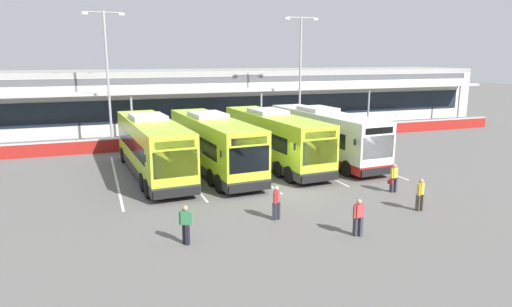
{
  "coord_description": "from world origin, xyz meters",
  "views": [
    {
      "loc": [
        -9.44,
        -22.26,
        7.36
      ],
      "look_at": [
        -0.27,
        3.0,
        1.6
      ],
      "focal_mm": 31.61,
      "sensor_mm": 36.0,
      "label": 1
    }
  ],
  "objects_px": {
    "coach_bus_left_centre": "(213,145)",
    "coach_bus_centre": "(274,139)",
    "coach_bus_right_centre": "(324,136)",
    "pedestrian_child": "(420,194)",
    "lamp_post_west": "(107,71)",
    "pedestrian_approaching_bus": "(186,223)",
    "coach_bus_leftmost": "(152,148)",
    "pedestrian_in_dark_coat": "(276,202)",
    "lamp_post_centre": "(300,69)",
    "pedestrian_near_bin": "(358,216)",
    "pedestrian_with_handbag": "(394,177)"
  },
  "relations": [
    {
      "from": "lamp_post_west",
      "to": "pedestrian_approaching_bus",
      "type": "bearing_deg",
      "value": -85.36
    },
    {
      "from": "coach_bus_right_centre",
      "to": "pedestrian_approaching_bus",
      "type": "distance_m",
      "value": 17.03
    },
    {
      "from": "pedestrian_child",
      "to": "pedestrian_near_bin",
      "type": "xyz_separation_m",
      "value": [
        -4.59,
        -1.72,
        0.0
      ]
    },
    {
      "from": "coach_bus_centre",
      "to": "pedestrian_in_dark_coat",
      "type": "height_order",
      "value": "coach_bus_centre"
    },
    {
      "from": "coach_bus_leftmost",
      "to": "pedestrian_child",
      "type": "distance_m",
      "value": 16.03
    },
    {
      "from": "coach_bus_right_centre",
      "to": "pedestrian_in_dark_coat",
      "type": "bearing_deg",
      "value": -127.87
    },
    {
      "from": "pedestrian_with_handbag",
      "to": "pedestrian_approaching_bus",
      "type": "relative_size",
      "value": 1.0
    },
    {
      "from": "coach_bus_centre",
      "to": "pedestrian_approaching_bus",
      "type": "distance_m",
      "value": 14.3
    },
    {
      "from": "coach_bus_right_centre",
      "to": "pedestrian_approaching_bus",
      "type": "xyz_separation_m",
      "value": [
        -12.44,
        -11.59,
        -0.91
      ]
    },
    {
      "from": "coach_bus_centre",
      "to": "lamp_post_centre",
      "type": "relative_size",
      "value": 1.12
    },
    {
      "from": "coach_bus_leftmost",
      "to": "coach_bus_right_centre",
      "type": "distance_m",
      "value": 12.26
    },
    {
      "from": "coach_bus_centre",
      "to": "lamp_post_centre",
      "type": "xyz_separation_m",
      "value": [
        6.68,
        9.98,
        4.5
      ]
    },
    {
      "from": "pedestrian_child",
      "to": "lamp_post_west",
      "type": "distance_m",
      "value": 26.53
    },
    {
      "from": "coach_bus_centre",
      "to": "coach_bus_right_centre",
      "type": "height_order",
      "value": "same"
    },
    {
      "from": "pedestrian_near_bin",
      "to": "coach_bus_leftmost",
      "type": "bearing_deg",
      "value": 117.42
    },
    {
      "from": "pedestrian_child",
      "to": "pedestrian_approaching_bus",
      "type": "relative_size",
      "value": 1.0
    },
    {
      "from": "pedestrian_approaching_bus",
      "to": "lamp_post_centre",
      "type": "relative_size",
      "value": 0.15
    },
    {
      "from": "pedestrian_near_bin",
      "to": "coach_bus_left_centre",
      "type": "bearing_deg",
      "value": 102.88
    },
    {
      "from": "pedestrian_near_bin",
      "to": "lamp_post_west",
      "type": "xyz_separation_m",
      "value": [
        -8.75,
        24.01,
        5.42
      ]
    },
    {
      "from": "pedestrian_with_handbag",
      "to": "pedestrian_approaching_bus",
      "type": "distance_m",
      "value": 12.61
    },
    {
      "from": "coach_bus_leftmost",
      "to": "pedestrian_in_dark_coat",
      "type": "height_order",
      "value": "coach_bus_leftmost"
    },
    {
      "from": "coach_bus_leftmost",
      "to": "pedestrian_approaching_bus",
      "type": "height_order",
      "value": "coach_bus_leftmost"
    },
    {
      "from": "coach_bus_left_centre",
      "to": "coach_bus_centre",
      "type": "xyz_separation_m",
      "value": [
        4.43,
        0.44,
        0.0
      ]
    },
    {
      "from": "coach_bus_centre",
      "to": "pedestrian_near_bin",
      "type": "xyz_separation_m",
      "value": [
        -1.53,
        -13.12,
        -0.91
      ]
    },
    {
      "from": "coach_bus_right_centre",
      "to": "pedestrian_child",
      "type": "relative_size",
      "value": 7.59
    },
    {
      "from": "coach_bus_left_centre",
      "to": "pedestrian_approaching_bus",
      "type": "xyz_separation_m",
      "value": [
        -4.03,
        -11.06,
        -0.91
      ]
    },
    {
      "from": "pedestrian_with_handbag",
      "to": "lamp_post_centre",
      "type": "distance_m",
      "value": 19.37
    },
    {
      "from": "coach_bus_centre",
      "to": "coach_bus_left_centre",
      "type": "bearing_deg",
      "value": -174.37
    },
    {
      "from": "coach_bus_centre",
      "to": "coach_bus_leftmost",
      "type": "bearing_deg",
      "value": -179.22
    },
    {
      "from": "coach_bus_left_centre",
      "to": "lamp_post_west",
      "type": "distance_m",
      "value": 13.51
    },
    {
      "from": "coach_bus_centre",
      "to": "pedestrian_in_dark_coat",
      "type": "distance_m",
      "value": 10.95
    },
    {
      "from": "coach_bus_leftmost",
      "to": "pedestrian_near_bin",
      "type": "relative_size",
      "value": 7.59
    },
    {
      "from": "lamp_post_centre",
      "to": "lamp_post_west",
      "type": "bearing_deg",
      "value": 176.96
    },
    {
      "from": "pedestrian_child",
      "to": "pedestrian_approaching_bus",
      "type": "bearing_deg",
      "value": -179.54
    },
    {
      "from": "pedestrian_in_dark_coat",
      "to": "lamp_post_centre",
      "type": "height_order",
      "value": "lamp_post_centre"
    },
    {
      "from": "coach_bus_left_centre",
      "to": "coach_bus_centre",
      "type": "relative_size",
      "value": 1.0
    },
    {
      "from": "pedestrian_in_dark_coat",
      "to": "pedestrian_approaching_bus",
      "type": "bearing_deg",
      "value": -163.34
    },
    {
      "from": "coach_bus_right_centre",
      "to": "lamp_post_centre",
      "type": "distance_m",
      "value": 11.19
    },
    {
      "from": "coach_bus_centre",
      "to": "pedestrian_near_bin",
      "type": "relative_size",
      "value": 7.59
    },
    {
      "from": "coach_bus_centre",
      "to": "pedestrian_child",
      "type": "distance_m",
      "value": 11.84
    },
    {
      "from": "coach_bus_centre",
      "to": "lamp_post_west",
      "type": "distance_m",
      "value": 15.63
    },
    {
      "from": "pedestrian_near_bin",
      "to": "coach_bus_centre",
      "type": "bearing_deg",
      "value": 83.36
    },
    {
      "from": "coach_bus_right_centre",
      "to": "lamp_post_west",
      "type": "distance_m",
      "value": 18.43
    },
    {
      "from": "coach_bus_right_centre",
      "to": "coach_bus_leftmost",
      "type": "bearing_deg",
      "value": -179.02
    },
    {
      "from": "pedestrian_with_handbag",
      "to": "lamp_post_west",
      "type": "distance_m",
      "value": 24.45
    },
    {
      "from": "pedestrian_in_dark_coat",
      "to": "lamp_post_west",
      "type": "xyz_separation_m",
      "value": [
        -6.28,
        21.04,
        5.42
      ]
    },
    {
      "from": "coach_bus_centre",
      "to": "pedestrian_with_handbag",
      "type": "xyz_separation_m",
      "value": [
        3.76,
        -8.38,
        -0.93
      ]
    },
    {
      "from": "coach_bus_right_centre",
      "to": "pedestrian_near_bin",
      "type": "height_order",
      "value": "coach_bus_right_centre"
    },
    {
      "from": "pedestrian_with_handbag",
      "to": "pedestrian_in_dark_coat",
      "type": "relative_size",
      "value": 1.0
    },
    {
      "from": "coach_bus_left_centre",
      "to": "pedestrian_with_handbag",
      "type": "bearing_deg",
      "value": -44.12
    }
  ]
}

